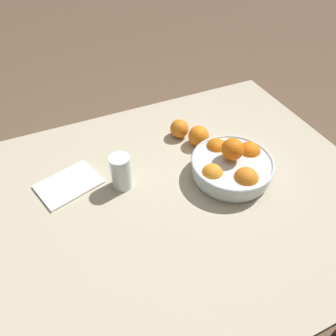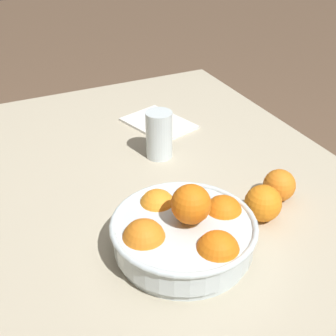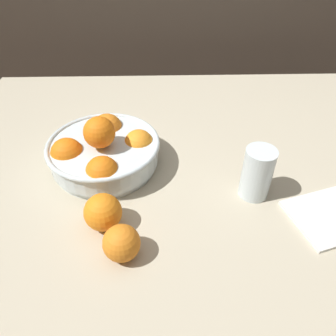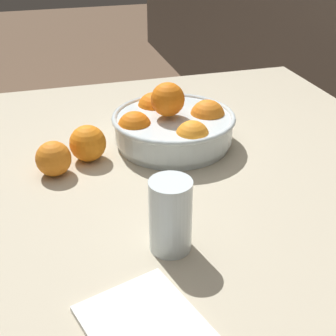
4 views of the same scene
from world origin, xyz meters
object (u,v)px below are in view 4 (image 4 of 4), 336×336
at_px(orange_loose_near_bowl, 53,159).
at_px(orange_loose_front, 88,143).
at_px(fruit_bowl, 172,125).
at_px(juice_glass, 170,219).

xyz_separation_m(orange_loose_near_bowl, orange_loose_front, (-0.05, 0.08, 0.00)).
xyz_separation_m(fruit_bowl, orange_loose_front, (0.02, -0.20, -0.01)).
relative_size(orange_loose_near_bowl, orange_loose_front, 0.92).
bearing_deg(orange_loose_near_bowl, orange_loose_front, 120.11).
relative_size(juice_glass, orange_loose_near_bowl, 1.71).
bearing_deg(orange_loose_front, juice_glass, 14.49).
relative_size(juice_glass, orange_loose_front, 1.58).
height_order(juice_glass, orange_loose_near_bowl, juice_glass).
xyz_separation_m(juice_glass, orange_loose_front, (-0.34, -0.09, -0.02)).
distance_m(fruit_bowl, orange_loose_near_bowl, 0.28).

